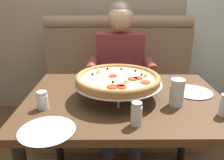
% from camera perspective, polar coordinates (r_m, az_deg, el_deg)
% --- Properties ---
extents(booth_bench, '(1.50, 0.78, 1.13)m').
position_cam_1_polar(booth_bench, '(2.30, 1.71, -3.21)').
color(booth_bench, '#937556').
rests_on(booth_bench, ground_plane).
extents(dining_table, '(1.14, 0.85, 0.76)m').
position_cam_1_polar(dining_table, '(1.38, 3.16, -7.99)').
color(dining_table, '#4C331E').
rests_on(dining_table, ground_plane).
extents(diner_main, '(0.54, 0.64, 1.27)m').
position_cam_1_polar(diner_main, '(1.94, 2.11, 2.18)').
color(diner_main, '#2D3342').
rests_on(diner_main, ground_plane).
extents(pizza, '(0.50, 0.50, 0.15)m').
position_cam_1_polar(pizza, '(1.28, 1.49, 0.22)').
color(pizza, silver).
rests_on(pizza, dining_table).
extents(shaker_oregano, '(0.05, 0.05, 0.11)m').
position_cam_1_polar(shaker_oregano, '(1.24, 26.30, -5.98)').
color(shaker_oregano, white).
rests_on(shaker_oregano, dining_table).
extents(shaker_parmesan, '(0.05, 0.05, 0.11)m').
position_cam_1_polar(shaker_parmesan, '(1.04, 6.12, -8.82)').
color(shaker_parmesan, white).
rests_on(shaker_parmesan, dining_table).
extents(shaker_pepper_flakes, '(0.06, 0.06, 0.10)m').
position_cam_1_polar(shaker_pepper_flakes, '(1.23, -16.95, -5.17)').
color(shaker_pepper_flakes, white).
rests_on(shaker_pepper_flakes, dining_table).
extents(plate_near_left, '(0.24, 0.24, 0.02)m').
position_cam_1_polar(plate_near_left, '(1.47, 19.47, -2.57)').
color(plate_near_left, white).
rests_on(plate_near_left, dining_table).
extents(plate_near_right, '(0.25, 0.25, 0.02)m').
position_cam_1_polar(plate_near_right, '(1.05, -15.97, -11.73)').
color(plate_near_right, white).
rests_on(plate_near_right, dining_table).
extents(drinking_glass, '(0.08, 0.08, 0.15)m').
position_cam_1_polar(drinking_glass, '(1.25, 15.91, -3.31)').
color(drinking_glass, silver).
rests_on(drinking_glass, dining_table).
extents(patio_chair, '(0.43, 0.43, 0.86)m').
position_cam_1_polar(patio_chair, '(3.83, 22.66, 6.74)').
color(patio_chair, black).
rests_on(patio_chair, ground_plane).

